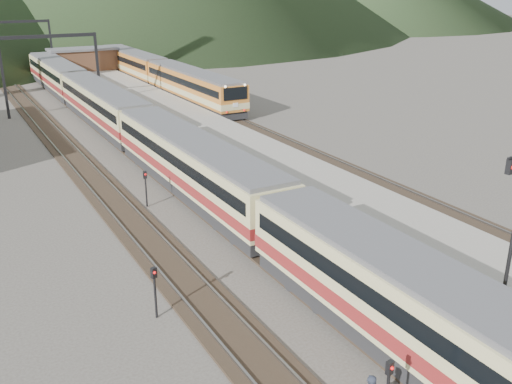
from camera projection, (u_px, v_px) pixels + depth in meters
track_main at (128, 143)px, 48.28m from camera, size 2.60×200.00×0.23m
track_far at (67, 151)px, 45.99m from camera, size 2.60×200.00×0.23m
track_second at (247, 127)px, 53.56m from camera, size 2.60×200.00×0.23m
platform at (198, 135)px, 49.07m from camera, size 8.00×100.00×1.00m
gantry_near at (50, 59)px, 57.33m from camera, size 9.55×0.25×8.00m
gantry_far at (15, 39)px, 77.79m from camera, size 9.55×0.25×8.00m
station_shed at (83, 59)px, 81.07m from camera, size 9.40×4.40×3.10m
main_train at (139, 128)px, 44.75m from camera, size 3.08×84.45×3.76m
second_train at (159, 73)px, 71.83m from camera, size 3.07×41.80×3.75m
short_signal_a at (388, 384)px, 17.20m from camera, size 0.25×0.20×2.27m
short_signal_b at (146, 184)px, 34.20m from camera, size 0.24×0.20×2.27m
short_signal_c at (155, 286)px, 22.76m from camera, size 0.26×0.22×2.27m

